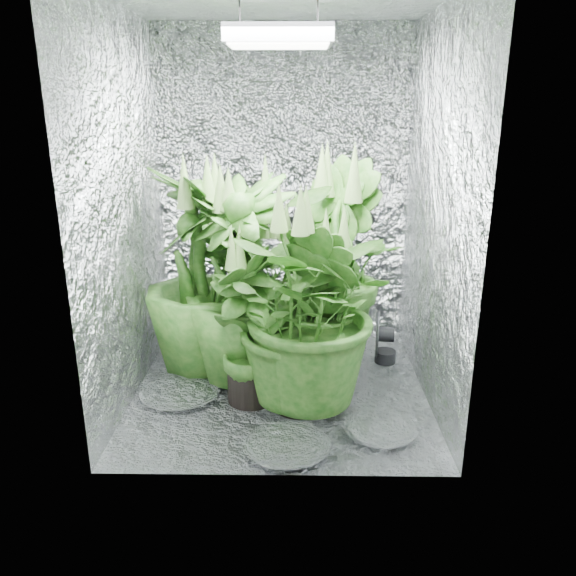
# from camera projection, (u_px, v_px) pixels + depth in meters

# --- Properties ---
(ground) EXTENTS (1.60, 1.60, 0.00)m
(ground) POSITION_uv_depth(u_px,v_px,m) (280.00, 387.00, 3.18)
(ground) COLOR silver
(ground) RESTS_ON ground
(walls) EXTENTS (1.62, 1.62, 2.00)m
(walls) POSITION_uv_depth(u_px,v_px,m) (280.00, 212.00, 2.87)
(walls) COLOR silver
(walls) RESTS_ON ground
(grow_lamp) EXTENTS (0.50, 0.30, 0.22)m
(grow_lamp) POSITION_uv_depth(u_px,v_px,m) (279.00, 36.00, 2.61)
(grow_lamp) COLOR gray
(grow_lamp) RESTS_ON ceiling
(plant_a) EXTENTS (1.09, 1.09, 1.03)m
(plant_a) POSITION_uv_depth(u_px,v_px,m) (283.00, 292.00, 3.25)
(plant_a) COLOR black
(plant_a) RESTS_ON ground
(plant_b) EXTENTS (0.64, 0.64, 1.00)m
(plant_b) POSITION_uv_depth(u_px,v_px,m) (231.00, 286.00, 3.51)
(plant_b) COLOR black
(plant_b) RESTS_ON ground
(plant_c) EXTENTS (0.79, 0.79, 1.32)m
(plant_c) POSITION_uv_depth(u_px,v_px,m) (329.00, 270.00, 3.24)
(plant_c) COLOR black
(plant_c) RESTS_ON ground
(plant_d) EXTENTS (0.92, 0.92, 1.28)m
(plant_d) POSITION_uv_depth(u_px,v_px,m) (200.00, 274.00, 3.22)
(plant_d) COLOR black
(plant_d) RESTS_ON ground
(plant_e) EXTENTS (1.14, 1.14, 1.18)m
(plant_e) POSITION_uv_depth(u_px,v_px,m) (301.00, 307.00, 2.81)
(plant_e) COLOR black
(plant_e) RESTS_ON ground
(plant_f) EXTENTS (0.64, 0.64, 0.95)m
(plant_f) POSITION_uv_depth(u_px,v_px,m) (249.00, 325.00, 2.91)
(plant_f) COLOR black
(plant_f) RESTS_ON ground
(plant_g) EXTENTS (0.68, 0.68, 1.03)m
(plant_g) POSITION_uv_depth(u_px,v_px,m) (325.00, 308.00, 3.02)
(plant_g) COLOR black
(plant_g) RESTS_ON ground
(plant_h) EXTENTS (0.91, 0.91, 1.25)m
(plant_h) POSITION_uv_depth(u_px,v_px,m) (242.00, 284.00, 3.09)
(plant_h) COLOR black
(plant_h) RESTS_ON ground
(circulation_fan) EXTENTS (0.15, 0.29, 0.33)m
(circulation_fan) POSITION_uv_depth(u_px,v_px,m) (382.00, 341.00, 3.45)
(circulation_fan) COLOR black
(circulation_fan) RESTS_ON ground
(plant_label) EXTENTS (0.06, 0.03, 0.09)m
(plant_label) POSITION_uv_depth(u_px,v_px,m) (312.00, 357.00, 2.86)
(plant_label) COLOR white
(plant_label) RESTS_ON plant_e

